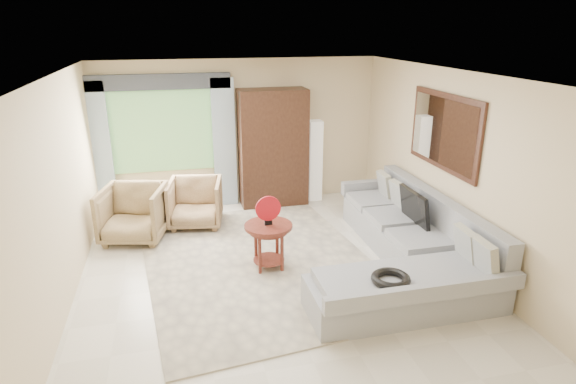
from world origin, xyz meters
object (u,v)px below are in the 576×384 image
object	(u,v)px
tv_screen	(414,207)
coffee_table	(269,245)
potted_plant	(135,208)
floor_lamp	(315,161)
armoire	(273,148)
sectional_sofa	(408,249)
armchair_left	(134,214)
armchair_right	(195,203)

from	to	relation	value
tv_screen	coffee_table	size ratio (longest dim) A/B	1.15
coffee_table	potted_plant	xyz separation A→B (m)	(-1.84, 2.01, -0.05)
floor_lamp	armoire	bearing A→B (deg)	-175.71
sectional_sofa	potted_plant	world-z (taller)	sectional_sofa
tv_screen	armchair_left	distance (m)	4.18
armchair_left	potted_plant	world-z (taller)	armchair_left
coffee_table	sectional_sofa	bearing A→B (deg)	-13.82
sectional_sofa	tv_screen	world-z (taller)	tv_screen
armchair_right	potted_plant	bearing A→B (deg)	174.81
tv_screen	coffee_table	distance (m)	2.12
sectional_sofa	tv_screen	distance (m)	0.65
coffee_table	armchair_right	distance (m)	1.95
sectional_sofa	armoire	size ratio (longest dim) A/B	1.65
sectional_sofa	potted_plant	xyz separation A→B (m)	(-3.66, 2.45, 0.00)
coffee_table	floor_lamp	size ratio (longest dim) A/B	0.43
tv_screen	potted_plant	world-z (taller)	tv_screen
potted_plant	armoire	xyz separation A→B (m)	(2.43, 0.44, 0.77)
armchair_right	potted_plant	size ratio (longest dim) A/B	1.50
sectional_sofa	coffee_table	xyz separation A→B (m)	(-1.82, 0.45, 0.05)
sectional_sofa	armchair_right	xyz separation A→B (m)	(-2.69, 2.20, 0.11)
armoire	coffee_table	bearing A→B (deg)	-103.49
tv_screen	armchair_left	size ratio (longest dim) A/B	0.80
tv_screen	armchair_right	size ratio (longest dim) A/B	0.87
coffee_table	armchair_right	world-z (taller)	armchair_right
sectional_sofa	armchair_right	distance (m)	3.47
sectional_sofa	potted_plant	distance (m)	4.41
tv_screen	armchair_right	bearing A→B (deg)	148.71
tv_screen	coffee_table	xyz separation A→B (m)	(-2.09, 0.05, -0.38)
sectional_sofa	armchair_left	bearing A→B (deg)	152.94
coffee_table	armchair_left	size ratio (longest dim) A/B	0.69
potted_plant	sectional_sofa	bearing A→B (deg)	-33.85
armoire	floor_lamp	world-z (taller)	armoire
floor_lamp	coffee_table	bearing A→B (deg)	-118.94
potted_plant	coffee_table	bearing A→B (deg)	-47.50
tv_screen	armchair_right	xyz separation A→B (m)	(-2.95, 1.80, -0.33)
tv_screen	armchair_left	world-z (taller)	tv_screen
armchair_left	potted_plant	xyz separation A→B (m)	(-0.02, 0.60, -0.14)
tv_screen	floor_lamp	size ratio (longest dim) A/B	0.49
armchair_right	armoire	size ratio (longest dim) A/B	0.41
armchair_left	floor_lamp	size ratio (longest dim) A/B	0.62
armchair_left	floor_lamp	xyz separation A→B (m)	(3.20, 1.10, 0.33)
armchair_right	sectional_sofa	bearing A→B (deg)	-29.52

